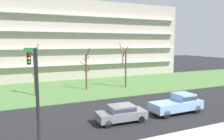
% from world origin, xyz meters
% --- Properties ---
extents(ground, '(160.00, 160.00, 0.00)m').
position_xyz_m(ground, '(0.00, 0.00, 0.00)').
color(ground, '#232326').
extents(grass_lawn_strip, '(80.00, 16.00, 0.08)m').
position_xyz_m(grass_lawn_strip, '(0.00, 14.00, 0.04)').
color(grass_lawn_strip, '#547F42').
rests_on(grass_lawn_strip, ground).
extents(apartment_building, '(47.31, 12.42, 15.05)m').
position_xyz_m(apartment_building, '(0.00, 27.73, 7.52)').
color(apartment_building, '#B2A899').
rests_on(apartment_building, ground).
extents(tree_far_left, '(1.32, 1.32, 6.86)m').
position_xyz_m(tree_far_left, '(-8.05, 11.55, 3.24)').
color(tree_far_left, brown).
rests_on(tree_far_left, ground).
extents(tree_left, '(1.64, 1.64, 6.30)m').
position_xyz_m(tree_left, '(-0.71, 12.35, 2.96)').
color(tree_left, '#4C3828').
rests_on(tree_left, ground).
extents(tree_center, '(1.81, 1.67, 6.99)m').
position_xyz_m(tree_center, '(5.29, 11.45, 3.55)').
color(tree_center, brown).
rests_on(tree_center, ground).
extents(sedan_gray_near_left, '(4.47, 1.99, 1.57)m').
position_xyz_m(sedan_gray_near_left, '(-2.11, -2.00, 0.87)').
color(sedan_gray_near_left, slate).
rests_on(sedan_gray_near_left, ground).
extents(pickup_blue_center_left, '(5.41, 2.04, 1.95)m').
position_xyz_m(pickup_blue_center_left, '(4.25, -2.00, 1.02)').
color(pickup_blue_center_left, '#8CB2E0').
rests_on(pickup_blue_center_left, ground).
extents(traffic_signal_mast, '(0.90, 5.84, 6.72)m').
position_xyz_m(traffic_signal_mast, '(-9.52, -4.68, 4.61)').
color(traffic_signal_mast, black).
rests_on(traffic_signal_mast, ground).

